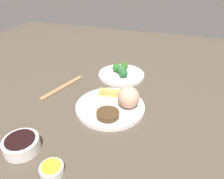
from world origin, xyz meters
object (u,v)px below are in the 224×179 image
Objects in this scene: sauce_ramekin_hot_mustard at (52,170)px; soy_sauce_bowl at (22,145)px; main_plate at (110,107)px; chopsticks_pair at (63,87)px; broccoli_plate at (121,75)px.

soy_sauce_bowl is at bearing 71.16° from sauce_ramekin_hot_mustard.
main_plate is 0.26m from chopsticks_pair.
main_plate is at bearing -172.95° from broccoli_plate.
broccoli_plate is at bearing -15.29° from soy_sauce_bowl.
chopsticks_pair is at bearing 72.10° from main_plate.
soy_sauce_bowl is 1.66× the size of sauce_ramekin_hot_mustard.
main_plate is 0.27m from broccoli_plate.
main_plate is 1.18× the size of broccoli_plate.
sauce_ramekin_hot_mustard reaches higher than chopsticks_pair.
soy_sauce_bowl reaches higher than broccoli_plate.
main_plate is at bearing -33.53° from soy_sauce_bowl.
chopsticks_pair is at bearing 10.48° from soy_sauce_bowl.
chopsticks_pair is at bearing 25.77° from sauce_ramekin_hot_mustard.
broccoli_plate is 2.11× the size of soy_sauce_bowl.
soy_sauce_bowl is at bearing 146.47° from main_plate.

